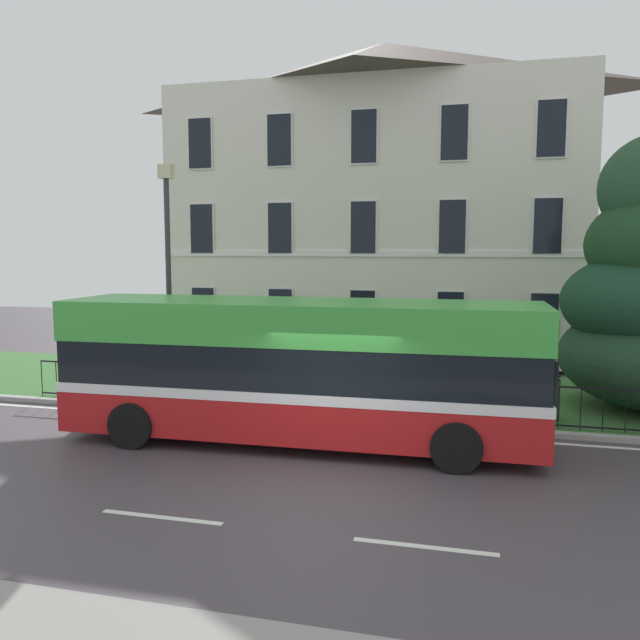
% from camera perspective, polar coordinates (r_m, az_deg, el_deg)
% --- Properties ---
extents(ground_plane, '(60.00, 56.00, 0.18)m').
position_cam_1_polar(ground_plane, '(12.64, 1.23, -12.63)').
color(ground_plane, '#463F45').
extents(georgian_townhouse, '(15.16, 8.83, 12.00)m').
position_cam_1_polar(georgian_townhouse, '(26.54, 5.60, 10.80)').
color(georgian_townhouse, silver).
rests_on(georgian_townhouse, ground_plane).
extents(iron_verge_railing, '(15.08, 0.04, 0.97)m').
position_cam_1_polar(iron_verge_railing, '(15.71, -0.92, -6.42)').
color(iron_verge_railing, black).
rests_on(iron_verge_railing, ground_plane).
extents(single_decker_bus, '(10.02, 2.74, 3.01)m').
position_cam_1_polar(single_decker_bus, '(13.53, -1.79, -4.33)').
color(single_decker_bus, '#B4191B').
rests_on(single_decker_bus, ground_plane).
extents(street_lamp_post, '(0.36, 0.24, 6.12)m').
position_cam_1_polar(street_lamp_post, '(17.36, -13.27, 4.76)').
color(street_lamp_post, '#333338').
rests_on(street_lamp_post, ground_plane).
extents(litter_bin, '(0.57, 0.57, 1.15)m').
position_cam_1_polar(litter_bin, '(16.03, 19.46, -6.25)').
color(litter_bin, '#23472D').
rests_on(litter_bin, ground_plane).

